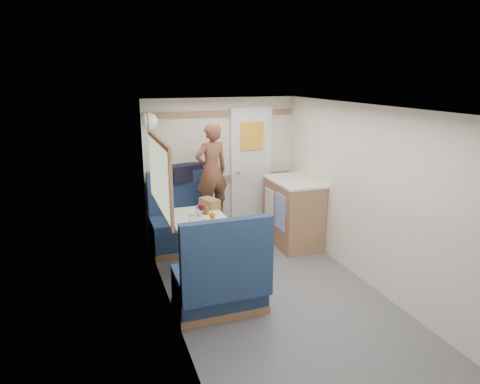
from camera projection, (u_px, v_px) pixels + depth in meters
name	position (u px, v px, depth m)	size (l,w,h in m)	color
floor	(286.00, 307.00, 4.38)	(4.50, 4.50, 0.00)	#515156
ceiling	(292.00, 109.00, 3.85)	(4.50, 4.50, 0.00)	silver
wall_back	(221.00, 168.00, 6.16)	(2.20, 0.02, 2.00)	silver
wall_left	(176.00, 228.00, 3.76)	(0.02, 4.50, 2.00)	silver
wall_right	(384.00, 204.00, 4.46)	(0.02, 4.50, 2.00)	silver
oak_trim_low	(222.00, 179.00, 6.18)	(2.15, 0.02, 0.08)	brown
oak_trim_high	(221.00, 114.00, 5.94)	(2.15, 0.02, 0.08)	brown
side_window	(159.00, 176.00, 4.61)	(0.04, 1.30, 0.72)	gray
rear_door	(251.00, 168.00, 6.28)	(0.62, 0.12, 1.86)	white
dinette_table	(199.00, 230.00, 4.93)	(0.62, 0.92, 0.72)	white
bench_far	(184.00, 228.00, 5.79)	(0.90, 0.59, 1.05)	#162748
bench_near	(221.00, 285.00, 4.21)	(0.90, 0.59, 1.05)	#162748
ledge	(179.00, 182.00, 5.87)	(0.90, 0.14, 0.04)	brown
dome_light	(149.00, 121.00, 5.27)	(0.20, 0.20, 0.20)	white
galley_counter	(293.00, 212.00, 5.92)	(0.57, 0.92, 0.92)	brown
person	(212.00, 171.00, 5.60)	(0.46, 0.30, 1.27)	brown
duffel_bag	(186.00, 172.00, 5.86)	(0.45, 0.22, 0.22)	black
tray	(210.00, 220.00, 4.78)	(0.25, 0.33, 0.02)	white
orange_fruit	(212.00, 215.00, 4.80)	(0.07, 0.07, 0.07)	orange
cheese_block	(207.00, 219.00, 4.73)	(0.09, 0.05, 0.03)	#D6BB7B
wine_glass	(202.00, 208.00, 4.85)	(0.08, 0.08, 0.17)	white
tumbler_left	(192.00, 220.00, 4.65)	(0.06, 0.06, 0.10)	silver
tumbler_right	(199.00, 210.00, 4.98)	(0.07, 0.07, 0.12)	white
beer_glass	(207.00, 210.00, 4.99)	(0.06, 0.06, 0.10)	#8F5114
pepper_grinder	(202.00, 212.00, 4.96)	(0.03, 0.03, 0.09)	black
salt_grinder	(201.00, 214.00, 4.88)	(0.04, 0.04, 0.10)	silver
bread_loaf	(210.00, 203.00, 5.26)	(0.14, 0.27, 0.11)	brown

